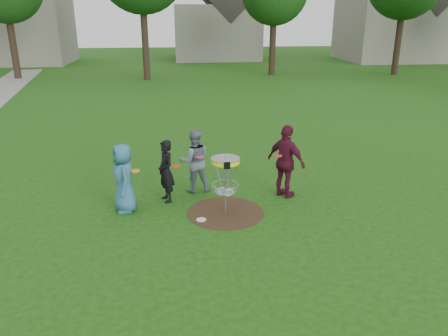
{
  "coord_description": "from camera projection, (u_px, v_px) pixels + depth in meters",
  "views": [
    {
      "loc": [
        -1.03,
        -9.16,
        4.43
      ],
      "look_at": [
        0.0,
        0.3,
        1.0
      ],
      "focal_mm": 35.0,
      "sensor_mm": 36.0,
      "label": 1
    }
  ],
  "objects": [
    {
      "name": "disc_golf_basket",
      "position": [
        225.0,
        172.0,
        9.83
      ],
      "size": [
        0.66,
        0.67,
        1.38
      ],
      "color": "#9EA0A5",
      "rests_on": "ground"
    },
    {
      "name": "house_row",
      "position": [
        237.0,
        14.0,
        40.18
      ],
      "size": [
        44.5,
        10.65,
        11.62
      ],
      "color": "gray",
      "rests_on": "ground"
    },
    {
      "name": "held_discs",
      "position": [
        198.0,
        162.0,
        10.43
      ],
      "size": [
        3.6,
        1.02,
        0.2
      ],
      "color": "gold",
      "rests_on": "ground"
    },
    {
      "name": "dirt_patch",
      "position": [
        225.0,
        212.0,
        10.17
      ],
      "size": [
        1.8,
        1.8,
        0.01
      ],
      "primitive_type": "cylinder",
      "color": "#47331E",
      "rests_on": "ground"
    },
    {
      "name": "player_maroon",
      "position": [
        286.0,
        162.0,
        10.77
      ],
      "size": [
        1.04,
        1.12,
        1.85
      ],
      "primitive_type": "imported",
      "rotation": [
        0.0,
        0.0,
        2.26
      ],
      "color": "#531328",
      "rests_on": "ground"
    },
    {
      "name": "ground",
      "position": [
        225.0,
        213.0,
        10.17
      ],
      "size": [
        100.0,
        100.0,
        0.0
      ],
      "primitive_type": "plane",
      "color": "#19470F",
      "rests_on": "ground"
    },
    {
      "name": "player_grey",
      "position": [
        194.0,
        161.0,
        11.13
      ],
      "size": [
        0.87,
        0.72,
        1.66
      ],
      "primitive_type": "imported",
      "rotation": [
        0.0,
        0.0,
        3.26
      ],
      "color": "slate",
      "rests_on": "ground"
    },
    {
      "name": "player_blue",
      "position": [
        124.0,
        178.0,
        10.02
      ],
      "size": [
        0.7,
        0.9,
        1.63
      ],
      "primitive_type": "imported",
      "rotation": [
        0.0,
        0.0,
        -1.32
      ],
      "color": "#306685",
      "rests_on": "ground"
    },
    {
      "name": "player_black",
      "position": [
        166.0,
        171.0,
        10.57
      ],
      "size": [
        0.55,
        0.66,
        1.55
      ],
      "primitive_type": "imported",
      "rotation": [
        0.0,
        0.0,
        -1.19
      ],
      "color": "black",
      "rests_on": "ground"
    },
    {
      "name": "disc_on_grass",
      "position": [
        201.0,
        220.0,
        9.8
      ],
      "size": [
        0.22,
        0.22,
        0.02
      ],
      "primitive_type": "cylinder",
      "color": "white",
      "rests_on": "ground"
    }
  ]
}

